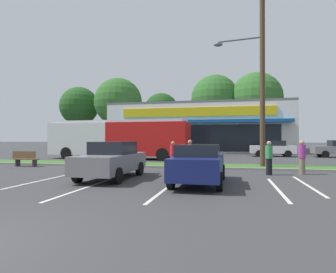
{
  "coord_description": "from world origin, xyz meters",
  "views": [
    {
      "loc": [
        4.46,
        -3.53,
        1.75
      ],
      "look_at": [
        -0.39,
        18.1,
        1.89
      ],
      "focal_mm": 30.44,
      "sensor_mm": 36.0,
      "label": 1
    }
  ],
  "objects_px": {
    "car_3": "(199,163)",
    "pedestrian_near_bench": "(173,155)",
    "utility_pole": "(260,71)",
    "pedestrian_by_pole": "(269,158)",
    "bus_stop_bench": "(25,158)",
    "car_0": "(112,160)",
    "city_bus": "(118,138)",
    "car_1": "(273,148)",
    "pedestrian_mid": "(190,155)",
    "pedestrian_far": "(302,157)"
  },
  "relations": [
    {
      "from": "car_3",
      "to": "pedestrian_mid",
      "type": "relative_size",
      "value": 2.62
    },
    {
      "from": "pedestrian_near_bench",
      "to": "car_0",
      "type": "bearing_deg",
      "value": -160.14
    },
    {
      "from": "utility_pole",
      "to": "pedestrian_by_pole",
      "type": "relative_size",
      "value": 6.6
    },
    {
      "from": "car_1",
      "to": "pedestrian_mid",
      "type": "relative_size",
      "value": 2.46
    },
    {
      "from": "bus_stop_bench",
      "to": "car_1",
      "type": "height_order",
      "value": "car_1"
    },
    {
      "from": "city_bus",
      "to": "car_1",
      "type": "distance_m",
      "value": 14.68
    },
    {
      "from": "utility_pole",
      "to": "pedestrian_mid",
      "type": "bearing_deg",
      "value": -147.23
    },
    {
      "from": "pedestrian_far",
      "to": "car_3",
      "type": "bearing_deg",
      "value": 153.37
    },
    {
      "from": "car_1",
      "to": "car_3",
      "type": "bearing_deg",
      "value": 74.21
    },
    {
      "from": "city_bus",
      "to": "pedestrian_near_bench",
      "type": "distance_m",
      "value": 9.17
    },
    {
      "from": "car_1",
      "to": "pedestrian_near_bench",
      "type": "height_order",
      "value": "pedestrian_near_bench"
    },
    {
      "from": "car_0",
      "to": "car_3",
      "type": "height_order",
      "value": "car_0"
    },
    {
      "from": "bus_stop_bench",
      "to": "pedestrian_mid",
      "type": "distance_m",
      "value": 10.34
    },
    {
      "from": "utility_pole",
      "to": "pedestrian_by_pole",
      "type": "height_order",
      "value": "utility_pole"
    },
    {
      "from": "pedestrian_far",
      "to": "bus_stop_bench",
      "type": "bearing_deg",
      "value": 110.73
    },
    {
      "from": "bus_stop_bench",
      "to": "pedestrian_near_bench",
      "type": "relative_size",
      "value": 1.01
    },
    {
      "from": "car_1",
      "to": "pedestrian_near_bench",
      "type": "distance_m",
      "value": 14.84
    },
    {
      "from": "bus_stop_bench",
      "to": "pedestrian_mid",
      "type": "xyz_separation_m",
      "value": [
        10.33,
        -0.25,
        0.33
      ]
    },
    {
      "from": "car_3",
      "to": "pedestrian_near_bench",
      "type": "xyz_separation_m",
      "value": [
        -2.05,
        4.96,
        0.01
      ]
    },
    {
      "from": "bus_stop_bench",
      "to": "city_bus",
      "type": "bearing_deg",
      "value": -112.99
    },
    {
      "from": "city_bus",
      "to": "car_0",
      "type": "height_order",
      "value": "city_bus"
    },
    {
      "from": "car_0",
      "to": "city_bus",
      "type": "bearing_deg",
      "value": -158.81
    },
    {
      "from": "car_3",
      "to": "pedestrian_near_bench",
      "type": "height_order",
      "value": "pedestrian_near_bench"
    },
    {
      "from": "pedestrian_mid",
      "to": "pedestrian_far",
      "type": "height_order",
      "value": "pedestrian_mid"
    },
    {
      "from": "car_1",
      "to": "pedestrian_by_pole",
      "type": "height_order",
      "value": "pedestrian_by_pole"
    },
    {
      "from": "utility_pole",
      "to": "pedestrian_near_bench",
      "type": "xyz_separation_m",
      "value": [
        -4.91,
        -1.62,
        -4.91
      ]
    },
    {
      "from": "car_1",
      "to": "pedestrian_by_pole",
      "type": "xyz_separation_m",
      "value": [
        -2.11,
        -14.57,
        0.03
      ]
    },
    {
      "from": "car_0",
      "to": "pedestrian_mid",
      "type": "xyz_separation_m",
      "value": [
        2.93,
        3.47,
        0.03
      ]
    },
    {
      "from": "utility_pole",
      "to": "bus_stop_bench",
      "type": "xyz_separation_m",
      "value": [
        -14.14,
        -2.2,
        -5.2
      ]
    },
    {
      "from": "car_0",
      "to": "pedestrian_mid",
      "type": "bearing_deg",
      "value": 139.89
    },
    {
      "from": "car_0",
      "to": "car_1",
      "type": "bearing_deg",
      "value": 152.65
    },
    {
      "from": "car_0",
      "to": "pedestrian_by_pole",
      "type": "xyz_separation_m",
      "value": [
        6.85,
        2.74,
        0.0
      ]
    },
    {
      "from": "pedestrian_mid",
      "to": "pedestrian_far",
      "type": "distance_m",
      "value": 5.52
    },
    {
      "from": "pedestrian_near_bench",
      "to": "pedestrian_far",
      "type": "relative_size",
      "value": 0.95
    },
    {
      "from": "car_3",
      "to": "pedestrian_far",
      "type": "distance_m",
      "value": 6.08
    },
    {
      "from": "car_3",
      "to": "pedestrian_near_bench",
      "type": "bearing_deg",
      "value": 22.44
    },
    {
      "from": "car_1",
      "to": "car_3",
      "type": "xyz_separation_m",
      "value": [
        -5.08,
        -17.98,
        0.0
      ]
    },
    {
      "from": "car_0",
      "to": "car_1",
      "type": "height_order",
      "value": "car_0"
    },
    {
      "from": "utility_pole",
      "to": "bus_stop_bench",
      "type": "height_order",
      "value": "utility_pole"
    },
    {
      "from": "car_3",
      "to": "pedestrian_by_pole",
      "type": "relative_size",
      "value": 2.69
    },
    {
      "from": "city_bus",
      "to": "car_1",
      "type": "relative_size",
      "value": 2.96
    },
    {
      "from": "bus_stop_bench",
      "to": "pedestrian_near_bench",
      "type": "xyz_separation_m",
      "value": [
        9.23,
        0.58,
        0.29
      ]
    },
    {
      "from": "utility_pole",
      "to": "city_bus",
      "type": "relative_size",
      "value": 0.88
    },
    {
      "from": "utility_pole",
      "to": "car_3",
      "type": "height_order",
      "value": "utility_pole"
    },
    {
      "from": "pedestrian_mid",
      "to": "pedestrian_near_bench",
      "type": "bearing_deg",
      "value": -175.35
    },
    {
      "from": "utility_pole",
      "to": "pedestrian_near_bench",
      "type": "height_order",
      "value": "utility_pole"
    },
    {
      "from": "pedestrian_near_bench",
      "to": "pedestrian_far",
      "type": "bearing_deg",
      "value": -55.3
    },
    {
      "from": "bus_stop_bench",
      "to": "pedestrian_mid",
      "type": "height_order",
      "value": "pedestrian_mid"
    },
    {
      "from": "utility_pole",
      "to": "car_0",
      "type": "height_order",
      "value": "utility_pole"
    },
    {
      "from": "utility_pole",
      "to": "pedestrian_by_pole",
      "type": "distance_m",
      "value": 5.83
    }
  ]
}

